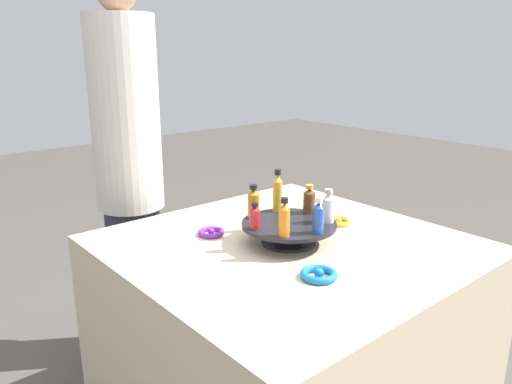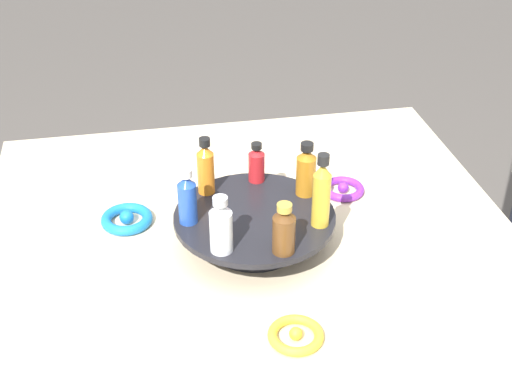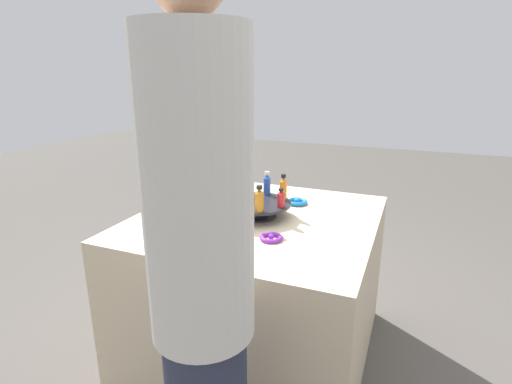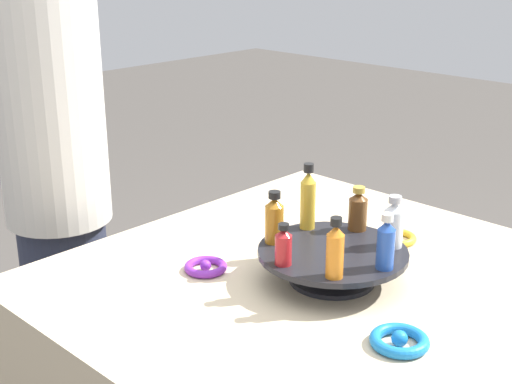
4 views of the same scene
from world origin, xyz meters
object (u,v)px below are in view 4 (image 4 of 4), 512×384
at_px(bottle_amber, 274,219).
at_px(bottle_red, 283,246).
at_px(person_figure, 55,169).
at_px(bottle_brown, 358,210).
at_px(display_stand, 332,260).
at_px(ribbon_bow_blue, 399,340).
at_px(bottle_clear, 394,223).
at_px(ribbon_bow_purple, 206,267).
at_px(bottle_gold, 308,199).
at_px(bottle_blue, 386,243).
at_px(ribbon_bow_gold, 396,238).
at_px(bottle_orange, 335,250).

relative_size(bottle_amber, bottle_red, 1.33).
bearing_deg(person_figure, bottle_brown, 8.91).
distance_m(display_stand, bottle_brown, 0.15).
xyz_separation_m(bottle_red, ribbon_bow_blue, (0.00, -0.27, -0.10)).
distance_m(bottle_clear, ribbon_bow_purple, 0.41).
bearing_deg(bottle_gold, person_figure, 107.73).
distance_m(display_stand, bottle_blue, 0.15).
height_order(bottle_red, ribbon_bow_purple, bottle_red).
xyz_separation_m(display_stand, bottle_brown, (0.12, 0.03, 0.07)).
bearing_deg(bottle_clear, ribbon_bow_blue, -142.82).
xyz_separation_m(bottle_clear, bottle_red, (-0.23, 0.11, -0.01)).
relative_size(bottle_clear, person_figure, 0.07).
bearing_deg(display_stand, ribbon_bow_gold, 3.96).
height_order(display_stand, person_figure, person_figure).
xyz_separation_m(bottle_clear, ribbon_bow_blue, (-0.22, -0.17, -0.11)).
bearing_deg(person_figure, ribbon_bow_purple, -10.45).
bearing_deg(ribbon_bow_gold, bottle_brown, 175.95).
bearing_deg(ribbon_bow_purple, bottle_amber, -49.37).
height_order(bottle_blue, bottle_orange, bottle_orange).
bearing_deg(person_figure, display_stand, 0.00).
relative_size(bottle_amber, bottle_orange, 0.94).
relative_size(bottle_clear, bottle_brown, 1.12).
xyz_separation_m(bottle_brown, ribbon_bow_gold, (0.15, -0.01, -0.11)).
xyz_separation_m(bottle_blue, person_figure, (-0.17, 0.93, -0.02)).
bearing_deg(bottle_amber, ribbon_bow_blue, -100.04).
bearing_deg(ribbon_bow_purple, person_figure, 91.17).
height_order(display_stand, ribbon_bow_gold, display_stand).
xyz_separation_m(bottle_red, bottle_orange, (0.03, -0.11, 0.02)).
xyz_separation_m(bottle_red, ribbon_bow_purple, (-0.03, 0.20, -0.10)).
xyz_separation_m(ribbon_bow_purple, person_figure, (-0.01, 0.57, 0.10)).
bearing_deg(bottle_gold, bottle_brown, -50.93).
bearing_deg(ribbon_bow_blue, bottle_brown, 48.43).
xyz_separation_m(display_stand, ribbon_bow_blue, (-0.12, -0.25, -0.04)).
bearing_deg(bottle_brown, ribbon_bow_gold, -4.05).
height_order(ribbon_bow_blue, ribbon_bow_gold, ribbon_bow_blue).
distance_m(display_stand, bottle_orange, 0.15).
height_order(bottle_blue, bottle_gold, bottle_gold).
relative_size(bottle_blue, ribbon_bow_gold, 1.21).
bearing_deg(bottle_gold, bottle_red, -153.79).
relative_size(bottle_brown, person_figure, 0.06).
distance_m(bottle_amber, ribbon_bow_gold, 0.36).
bearing_deg(bottle_blue, bottle_clear, 26.21).
distance_m(bottle_blue, bottle_clear, 0.11).
bearing_deg(bottle_brown, bottle_orange, -153.79).
bearing_deg(ribbon_bow_gold, bottle_red, 178.79).
bearing_deg(bottle_amber, bottle_orange, -102.36).
height_order(bottle_red, bottle_orange, bottle_orange).
bearing_deg(bottle_orange, bottle_blue, -25.22).
bearing_deg(ribbon_bow_gold, display_stand, -176.04).
height_order(bottle_amber, bottle_red, bottle_amber).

